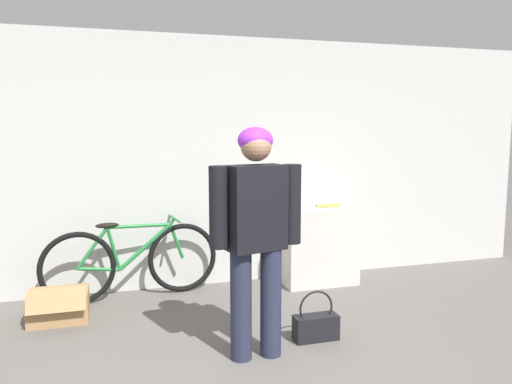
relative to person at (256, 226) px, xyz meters
The scene contains 7 objects.
wall_back 1.86m from the person, 93.94° to the left, with size 8.00×0.07×2.60m.
side_shelf 1.99m from the person, 53.18° to the left, with size 0.78×0.50×0.81m.
person is the anchor object (origin of this frame).
bicycle 1.85m from the person, 117.22° to the left, with size 1.71×0.46×0.78m.
banana 2.00m from the person, 50.53° to the left, with size 0.29×0.08×0.04m.
handbag 1.02m from the person, 15.10° to the left, with size 0.35×0.14×0.40m.
cardboard_box 2.04m from the person, 141.19° to the left, with size 0.49×0.47×0.33m.
Camera 1 is at (-0.86, -2.17, 1.67)m, focal length 35.00 mm.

